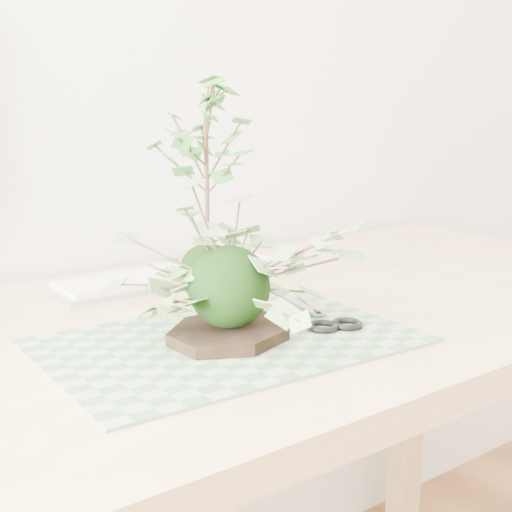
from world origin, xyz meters
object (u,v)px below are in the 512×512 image
at_px(ivy_kokedama, 229,248).
at_px(keyboard, 173,275).
at_px(maple_kokedama, 206,128).
at_px(desk, 223,375).

relative_size(ivy_kokedama, keyboard, 0.80).
height_order(maple_kokedama, keyboard, maple_kokedama).
xyz_separation_m(maple_kokedama, keyboard, (0.03, 0.15, -0.24)).
distance_m(ivy_kokedama, keyboard, 0.35).
height_order(desk, ivy_kokedama, ivy_kokedama).
height_order(ivy_kokedama, keyboard, ivy_kokedama).
xyz_separation_m(desk, maple_kokedama, (0.02, 0.07, 0.34)).
bearing_deg(desk, maple_kokedama, 71.39).
xyz_separation_m(desk, ivy_kokedama, (-0.06, -0.10, 0.20)).
bearing_deg(desk, keyboard, 77.17).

